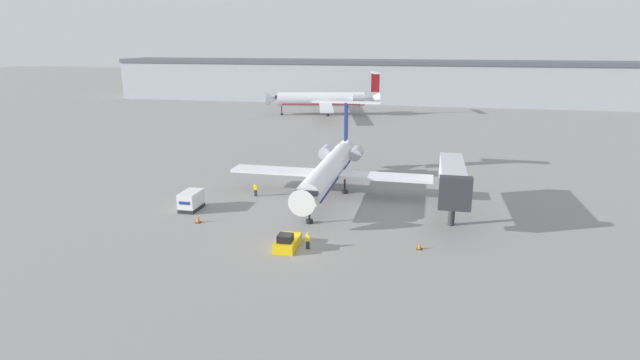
% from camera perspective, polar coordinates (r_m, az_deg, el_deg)
% --- Properties ---
extents(ground_plane, '(600.00, 600.00, 0.00)m').
position_cam_1_polar(ground_plane, '(47.87, -3.27, -7.93)').
color(ground_plane, gray).
extents(terminal_building, '(180.00, 16.80, 13.30)m').
position_cam_1_polar(terminal_building, '(163.18, 8.03, 11.10)').
color(terminal_building, '#9EA3AD').
rests_on(terminal_building, ground).
extents(airplane_main, '(25.99, 27.72, 10.51)m').
position_cam_1_polar(airplane_main, '(63.81, 1.14, 1.35)').
color(airplane_main, white).
rests_on(airplane_main, ground).
extents(pushback_tug, '(1.92, 3.68, 1.67)m').
position_cam_1_polar(pushback_tug, '(47.98, -3.73, -7.10)').
color(pushback_tug, yellow).
rests_on(pushback_tug, ground).
extents(luggage_cart, '(1.92, 3.32, 2.21)m').
position_cam_1_polar(luggage_cart, '(60.19, -14.52, -2.30)').
color(luggage_cart, '#232326').
rests_on(luggage_cart, ground).
extents(worker_near_tug, '(0.40, 0.24, 1.67)m').
position_cam_1_polar(worker_near_tug, '(47.61, -1.40, -6.91)').
color(worker_near_tug, '#232838').
rests_on(worker_near_tug, ground).
extents(worker_by_wing, '(0.40, 0.25, 1.75)m').
position_cam_1_polar(worker_by_wing, '(63.93, -7.38, -1.05)').
color(worker_by_wing, '#232838').
rests_on(worker_by_wing, ground).
extents(traffic_cone_left, '(0.59, 0.59, 0.81)m').
position_cam_1_polar(traffic_cone_left, '(56.03, -13.76, -4.37)').
color(traffic_cone_left, black).
rests_on(traffic_cone_left, ground).
extents(traffic_cone_right, '(0.53, 0.53, 0.61)m').
position_cam_1_polar(traffic_cone_right, '(48.69, 11.30, -7.44)').
color(traffic_cone_right, black).
rests_on(traffic_cone_right, ground).
extents(airplane_parked_far_left, '(30.35, 39.17, 11.14)m').
position_cam_1_polar(airplane_parked_far_left, '(134.01, 0.50, 9.22)').
color(airplane_parked_far_left, silver).
rests_on(airplane_parked_far_left, ground).
extents(jet_bridge, '(3.20, 13.66, 6.19)m').
position_cam_1_polar(jet_bridge, '(56.97, 14.92, 0.17)').
color(jet_bridge, '#2D2D33').
rests_on(jet_bridge, ground).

